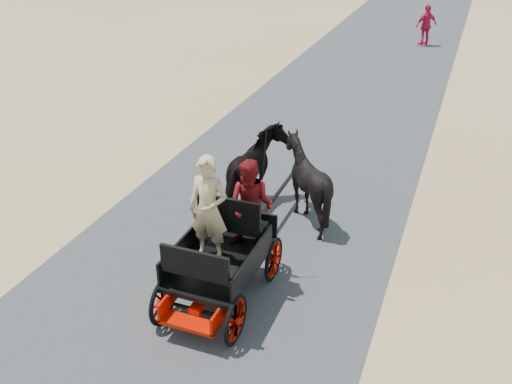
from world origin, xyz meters
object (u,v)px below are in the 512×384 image
(carriage, at_px, (221,279))
(horse_left, at_px, (256,173))
(pedestrian, at_px, (426,25))
(horse_right, at_px, (306,182))

(carriage, height_order, horse_left, horse_left)
(pedestrian, bearing_deg, horse_right, 46.44)
(horse_right, distance_m, pedestrian, 16.17)
(carriage, xyz_separation_m, horse_left, (-0.55, 3.00, 0.49))
(horse_left, height_order, horse_right, horse_right)
(carriage, relative_size, pedestrian, 1.39)
(pedestrian, bearing_deg, carriage, 45.10)
(horse_right, height_order, pedestrian, pedestrian)
(horse_left, bearing_deg, carriage, 100.39)
(pedestrian, bearing_deg, horse_left, 42.56)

